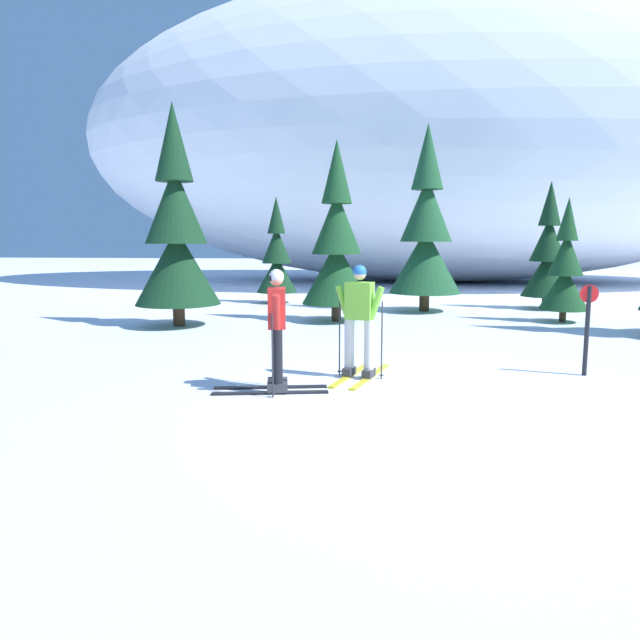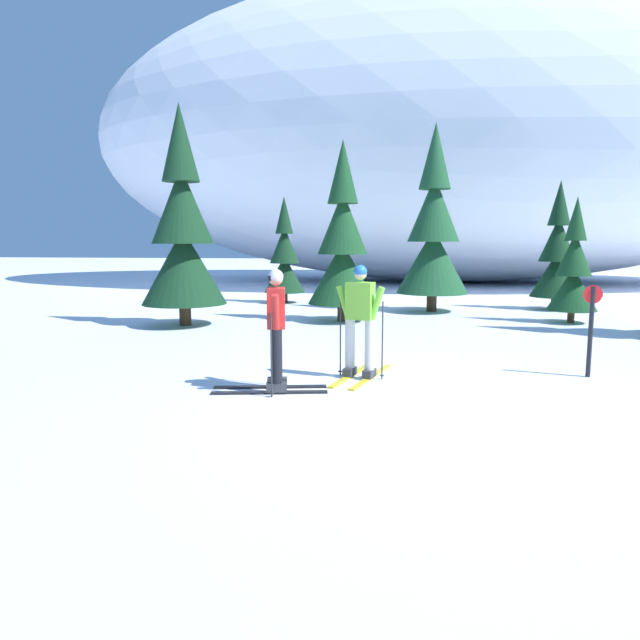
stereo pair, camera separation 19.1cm
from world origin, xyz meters
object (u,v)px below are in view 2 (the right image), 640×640
pine_tree_far_left (183,235)px  pine_tree_right (557,256)px  pine_tree_center (433,234)px  skier_lime_jacket (360,320)px  pine_tree_center_right (574,271)px  pine_tree_left (284,259)px  skier_red_jacket (276,328)px  pine_tree_center_left (343,247)px  trail_marker_post (591,325)px

pine_tree_far_left → pine_tree_right: pine_tree_far_left is taller
pine_tree_center → pine_tree_right: size_ratio=1.40×
skier_lime_jacket → pine_tree_center_right: size_ratio=0.57×
pine_tree_left → pine_tree_center_right: (8.21, -3.75, -0.15)m
skier_lime_jacket → pine_tree_far_left: (-4.66, 4.96, 1.34)m
pine_tree_right → pine_tree_center: bearing=-165.1°
skier_lime_jacket → pine_tree_center: bearing=79.8°
pine_tree_left → pine_tree_center: bearing=-20.6°
skier_red_jacket → pine_tree_far_left: 6.99m
skier_lime_jacket → pine_tree_center_left: size_ratio=0.39×
pine_tree_right → pine_tree_center_left: bearing=-150.9°
pine_tree_center_left → pine_tree_center_right: 5.89m
pine_tree_center_right → trail_marker_post: 6.37m
pine_tree_center_left → trail_marker_post: 7.24m
pine_tree_center_right → trail_marker_post: pine_tree_center_right is taller
pine_tree_center_right → pine_tree_right: pine_tree_right is taller
skier_red_jacket → pine_tree_far_left: pine_tree_far_left is taller
skier_lime_jacket → pine_tree_center_left: pine_tree_center_left is taller
pine_tree_far_left → pine_tree_center_right: bearing=10.4°
skier_red_jacket → trail_marker_post: size_ratio=1.20×
skier_lime_jacket → pine_tree_right: (5.32, 9.67, 0.73)m
pine_tree_center → skier_red_jacket: bearing=-105.6°
skier_lime_jacket → skier_red_jacket: (-1.11, -0.91, -0.01)m
skier_red_jacket → pine_tree_center_right: (6.08, 7.63, 0.45)m
pine_tree_left → trail_marker_post: pine_tree_left is taller
pine_tree_center → pine_tree_center_right: (3.41, -1.95, -0.95)m
skier_red_jacket → pine_tree_right: size_ratio=0.44×
pine_tree_center → pine_tree_center_right: size_ratio=1.71×
skier_lime_jacket → pine_tree_center_right: 8.37m
pine_tree_center_right → pine_tree_right: 2.98m
pine_tree_far_left → pine_tree_center_right: pine_tree_far_left is taller
pine_tree_center_left → pine_tree_far_left: bearing=-161.5°
pine_tree_center → pine_tree_right: 3.94m
pine_tree_left → pine_tree_center_left: size_ratio=0.77×
pine_tree_left → pine_tree_center_right: bearing=-24.5°
skier_red_jacket → skier_lime_jacket: bearing=39.4°
trail_marker_post → skier_red_jacket: bearing=-162.4°
pine_tree_left → skier_lime_jacket: bearing=-72.8°
skier_lime_jacket → skier_red_jacket: 1.43m
pine_tree_center → trail_marker_post: size_ratio=3.84×
pine_tree_center → trail_marker_post: bearing=-76.6°
skier_lime_jacket → trail_marker_post: (3.49, 0.55, -0.09)m
pine_tree_far_left → trail_marker_post: 9.38m
pine_tree_left → pine_tree_center_right: 9.03m
pine_tree_far_left → trail_marker_post: size_ratio=3.77×
pine_tree_far_left → pine_tree_center_left: pine_tree_far_left is taller
skier_red_jacket → pine_tree_left: (-2.13, 11.38, 0.60)m
pine_tree_center_left → pine_tree_right: (6.19, 3.45, -0.31)m
pine_tree_center → pine_tree_center_right: bearing=-29.7°
pine_tree_left → pine_tree_center: (4.80, -1.80, 0.80)m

